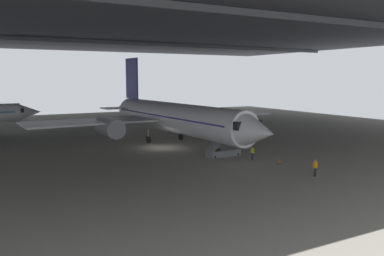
# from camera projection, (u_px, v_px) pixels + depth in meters

# --- Properties ---
(ground_plane) EXTENTS (110.00, 110.00, 0.00)m
(ground_plane) POSITION_uv_depth(u_px,v_px,m) (161.00, 148.00, 50.34)
(ground_plane) COLOR gray
(hangar_structure) EXTENTS (121.00, 99.00, 17.02)m
(hangar_structure) POSITION_uv_depth(u_px,v_px,m) (121.00, 27.00, 60.19)
(hangar_structure) COLOR #4C4F54
(hangar_structure) RESTS_ON ground_plane
(airplane_main) EXTENTS (36.62, 37.93, 11.81)m
(airplane_main) POSITION_uv_depth(u_px,v_px,m) (173.00, 117.00, 53.10)
(airplane_main) COLOR white
(airplane_main) RESTS_ON ground_plane
(boarding_stairs) EXTENTS (4.34, 1.72, 4.73)m
(boarding_stairs) POSITION_uv_depth(u_px,v_px,m) (223.00, 149.00, 44.96)
(boarding_stairs) COLOR slate
(boarding_stairs) RESTS_ON ground_plane
(crew_worker_near_nose) EXTENTS (0.55, 0.25, 1.55)m
(crew_worker_near_nose) POSITION_uv_depth(u_px,v_px,m) (315.00, 167.00, 35.53)
(crew_worker_near_nose) COLOR #232838
(crew_worker_near_nose) RESTS_ON ground_plane
(crew_worker_by_stairs) EXTENTS (0.33, 0.52, 1.58)m
(crew_worker_by_stairs) POSITION_uv_depth(u_px,v_px,m) (252.00, 152.00, 42.60)
(crew_worker_by_stairs) COLOR #232838
(crew_worker_by_stairs) RESTS_ON ground_plane
(traffic_cone_orange) EXTENTS (0.36, 0.36, 0.60)m
(traffic_cone_orange) POSITION_uv_depth(u_px,v_px,m) (279.00, 161.00, 40.78)
(traffic_cone_orange) COLOR black
(traffic_cone_orange) RESTS_ON ground_plane
(baggage_tug) EXTENTS (1.85, 2.47, 0.90)m
(baggage_tug) POSITION_uv_depth(u_px,v_px,m) (193.00, 130.00, 63.81)
(baggage_tug) COLOR yellow
(baggage_tug) RESTS_ON ground_plane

